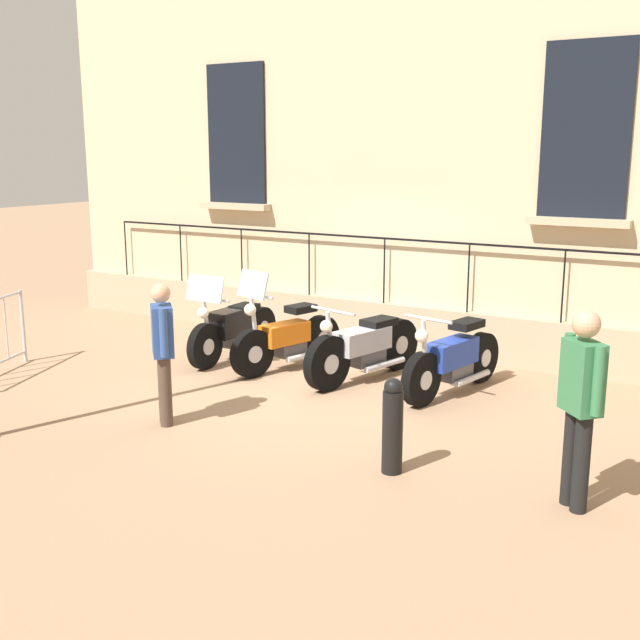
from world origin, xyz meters
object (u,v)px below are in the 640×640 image
Objects in this scene: motorcycle_black at (233,329)px; motorcycle_blue at (453,361)px; motorcycle_orange at (286,339)px; motorcycle_silver at (364,348)px; pedestrian_walking at (163,346)px; pedestrian_standing at (581,398)px; bollard at (393,425)px.

motorcycle_blue is (-0.07, 3.36, -0.02)m from motorcycle_black.
motorcycle_orange reaches higher than motorcycle_silver.
motorcycle_black reaches higher than motorcycle_silver.
pedestrian_walking is (2.54, 0.05, 0.46)m from motorcycle_orange.
motorcycle_blue is at bearing -140.12° from pedestrian_standing.
pedestrian_walking is (0.08, -2.75, 0.42)m from bollard.
pedestrian_standing is at bearing 92.61° from pedestrian_walking.
pedestrian_standing is (2.34, 4.46, 0.55)m from motorcycle_orange.
motorcycle_black is 0.97m from motorcycle_orange.
bollard is 1.74m from pedestrian_standing.
motorcycle_black is at bearing -158.62° from pedestrian_walking.
motorcycle_orange is (0.06, 0.97, -0.02)m from motorcycle_black.
bollard is at bearing 8.92° from motorcycle_blue.
motorcycle_orange is at bearing -178.84° from pedestrian_walking.
motorcycle_orange is 2.03× the size of bollard.
motorcycle_orange is 2.40m from motorcycle_blue.
pedestrian_standing is (2.47, 2.07, 0.56)m from motorcycle_blue.
pedestrian_walking is (2.64, -1.11, 0.46)m from motorcycle_silver.
pedestrian_standing is at bearing 39.88° from motorcycle_blue.
bollard is (2.60, 0.41, 0.05)m from motorcycle_blue.
motorcycle_silver reaches higher than bollard.
motorcycle_blue is at bearing 91.26° from motorcycle_black.
pedestrian_walking reaches higher than bollard.
motorcycle_blue is at bearing 93.22° from motorcycle_orange.
pedestrian_walking is at bearing -41.30° from motorcycle_blue.
pedestrian_standing is at bearing 66.18° from motorcycle_black.
bollard is at bearing -85.69° from pedestrian_standing.
motorcycle_black is at bearing -88.74° from motorcycle_blue.
motorcycle_blue is 2.15× the size of bollard.
pedestrian_walking is at bearing -88.42° from bollard.
motorcycle_orange reaches higher than motorcycle_blue.
motorcycle_orange is at bearing -131.25° from bollard.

